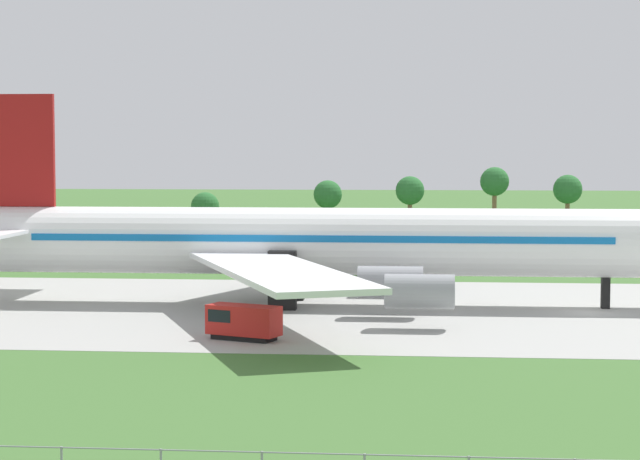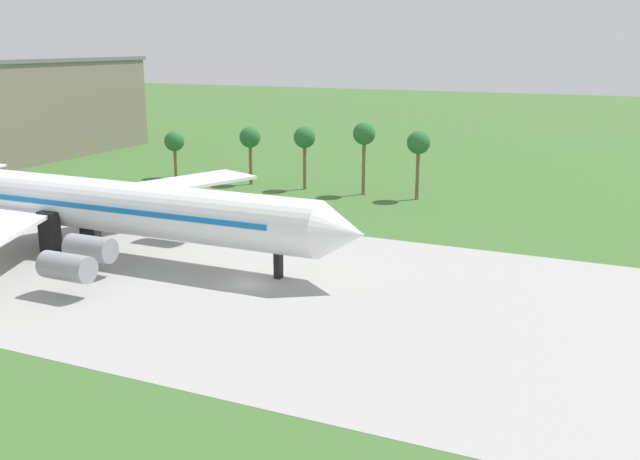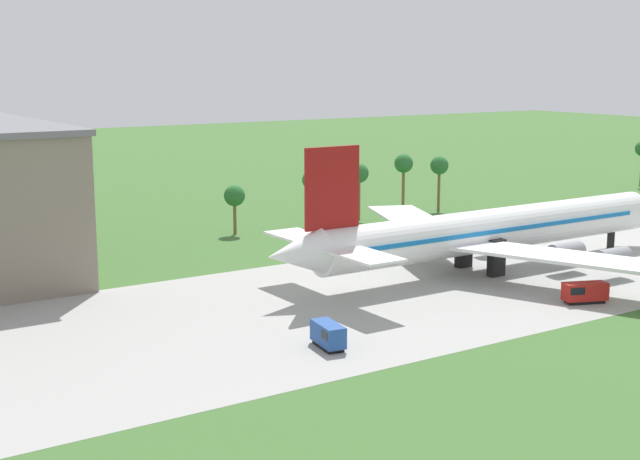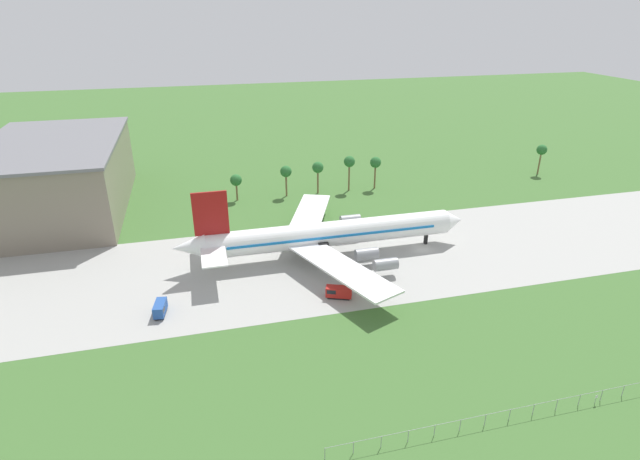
% 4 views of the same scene
% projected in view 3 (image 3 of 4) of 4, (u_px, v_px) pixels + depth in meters
% --- Properties ---
extents(ground_plane, '(600.00, 600.00, 0.00)m').
position_uv_depth(ground_plane, '(617.00, 254.00, 136.35)').
color(ground_plane, '#3D662D').
extents(taxiway_strip, '(320.00, 44.00, 0.02)m').
position_uv_depth(taxiway_strip, '(617.00, 254.00, 136.35)').
color(taxiway_strip, '#9E9E99').
rests_on(taxiway_strip, ground_plane).
extents(jet_airliner, '(71.64, 60.94, 18.82)m').
position_uv_depth(jet_airliner, '(489.00, 231.00, 124.62)').
color(jet_airliner, white).
rests_on(jet_airliner, ground_plane).
extents(baggage_tug, '(5.74, 3.85, 2.54)m').
position_uv_depth(baggage_tug, '(584.00, 292.00, 108.15)').
color(baggage_tug, black).
rests_on(baggage_tug, ground_plane).
extents(fuel_truck, '(2.70, 5.00, 2.60)m').
position_uv_depth(fuel_truck, '(329.00, 335.00, 91.01)').
color(fuel_truck, black).
rests_on(fuel_truck, ground_plane).
extents(palm_tree_row, '(111.67, 3.60, 11.68)m').
position_uv_depth(palm_tree_row, '(413.00, 171.00, 171.29)').
color(palm_tree_row, brown).
rests_on(palm_tree_row, ground_plane).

